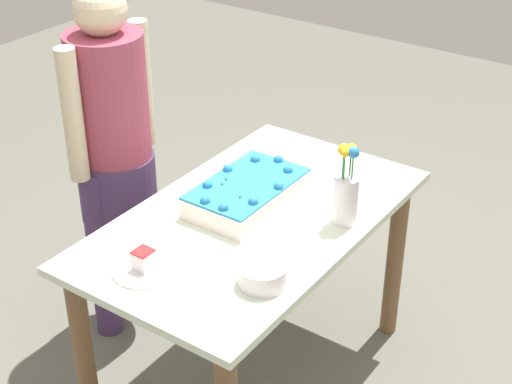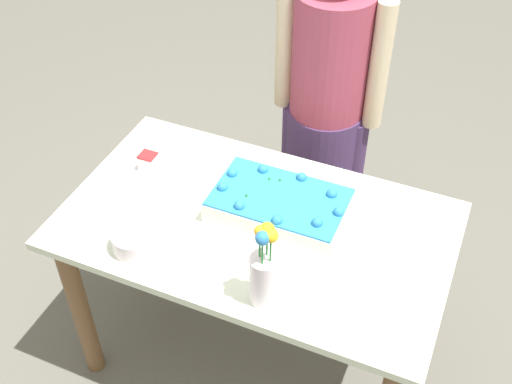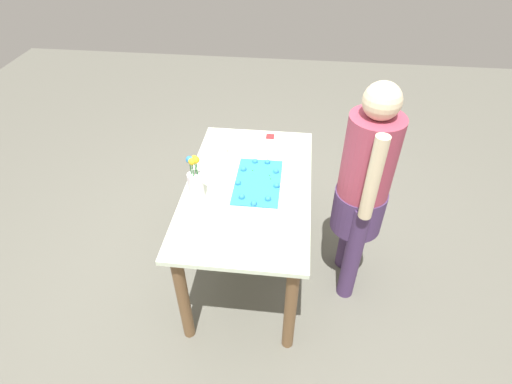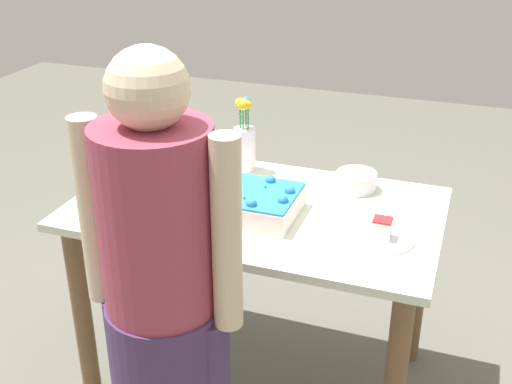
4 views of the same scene
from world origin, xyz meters
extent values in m
plane|color=#5F5E54|center=(0.00, 0.00, 0.00)|extent=(8.00, 8.00, 0.00)
cube|color=silver|center=(0.00, 0.00, 0.75)|extent=(1.31, 0.77, 0.03)
cylinder|color=brown|center=(-0.58, -0.31, 0.37)|extent=(0.07, 0.07, 0.74)
cylinder|color=brown|center=(-0.58, 0.31, 0.37)|extent=(0.07, 0.07, 0.74)
cylinder|color=brown|center=(0.58, 0.31, 0.37)|extent=(0.07, 0.07, 0.74)
cube|color=white|center=(0.06, 0.07, 0.81)|extent=(0.45, 0.27, 0.08)
cube|color=#2B85BE|center=(0.06, 0.07, 0.85)|extent=(0.44, 0.27, 0.01)
sphere|color=#2B85BE|center=(0.26, 0.07, 0.86)|extent=(0.04, 0.04, 0.04)
sphere|color=#2B85BE|center=(0.22, 0.14, 0.86)|extent=(0.04, 0.04, 0.04)
sphere|color=#2B85BE|center=(0.09, 0.18, 0.86)|extent=(0.04, 0.04, 0.04)
sphere|color=#2B85BE|center=(-0.04, 0.17, 0.86)|extent=(0.04, 0.04, 0.04)
sphere|color=#2B85BE|center=(-0.13, 0.11, 0.86)|extent=(0.04, 0.04, 0.04)
sphere|color=#2B85BE|center=(-0.13, 0.03, 0.86)|extent=(0.04, 0.04, 0.04)
sphere|color=#2B85BE|center=(-0.04, -0.03, 0.86)|extent=(0.04, 0.04, 0.04)
sphere|color=#2B85BE|center=(0.09, -0.05, 0.86)|extent=(0.04, 0.04, 0.04)
sphere|color=#2B85BE|center=(0.22, -0.01, 0.86)|extent=(0.04, 0.04, 0.04)
cone|color=#2D8438|center=(0.03, 0.14, 0.86)|extent=(0.02, 0.02, 0.02)
cone|color=#2D8438|center=(-0.04, 0.02, 0.86)|extent=(0.02, 0.02, 0.02)
cone|color=#2D8438|center=(-0.01, 0.13, 0.86)|extent=(0.02, 0.02, 0.02)
cylinder|color=white|center=(-0.47, 0.09, 0.77)|extent=(0.21, 0.21, 0.01)
cube|color=white|center=(-0.47, 0.09, 0.81)|extent=(0.06, 0.06, 0.06)
cube|color=red|center=(-0.47, 0.09, 0.84)|extent=(0.06, 0.06, 0.01)
cube|color=silver|center=(0.49, 0.14, 0.77)|extent=(0.19, 0.09, 0.00)
cylinder|color=white|center=(0.15, -0.29, 0.86)|extent=(0.09, 0.09, 0.18)
cylinder|color=#2D8438|center=(0.17, -0.29, 1.00)|extent=(0.01, 0.01, 0.10)
sphere|color=gold|center=(0.17, -0.29, 1.05)|extent=(0.04, 0.04, 0.04)
cylinder|color=#2D8438|center=(0.15, -0.27, 1.00)|extent=(0.01, 0.01, 0.10)
sphere|color=yellow|center=(0.15, -0.27, 1.05)|extent=(0.04, 0.04, 0.04)
cylinder|color=#2D8438|center=(0.13, -0.28, 1.00)|extent=(0.01, 0.01, 0.10)
sphere|color=yellow|center=(0.13, -0.28, 1.05)|extent=(0.03, 0.03, 0.03)
cylinder|color=#2D8438|center=(0.15, -0.30, 1.00)|extent=(0.01, 0.01, 0.10)
sphere|color=#2C7ABD|center=(0.15, -0.30, 1.05)|extent=(0.04, 0.04, 0.04)
cylinder|color=silver|center=(-0.31, -0.26, 0.80)|extent=(0.15, 0.15, 0.07)
cylinder|color=#46305A|center=(-0.11, 0.68, 0.39)|extent=(0.11, 0.11, 0.78)
cylinder|color=#46305A|center=(0.15, 0.68, 0.39)|extent=(0.11, 0.11, 0.78)
cylinder|color=#46305A|center=(0.02, 0.68, 0.66)|extent=(0.32, 0.31, 0.28)
cylinder|color=#9B3A4E|center=(0.02, 0.68, 1.04)|extent=(0.30, 0.30, 0.52)
cylinder|color=beige|center=(-0.17, 0.68, 1.04)|extent=(0.08, 0.08, 0.52)
cylinder|color=beige|center=(0.21, 0.68, 1.04)|extent=(0.08, 0.08, 0.52)
camera|label=1|loc=(-1.92, -1.36, 2.24)|focal=55.00mm
camera|label=2|loc=(0.60, -1.40, 2.30)|focal=45.00mm
camera|label=3|loc=(1.89, 0.26, 2.32)|focal=28.00mm
camera|label=4|loc=(-0.69, 1.94, 1.81)|focal=45.00mm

